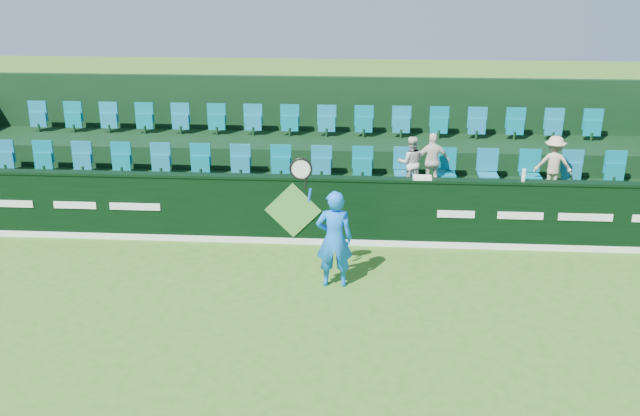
# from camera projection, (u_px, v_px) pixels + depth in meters

# --- Properties ---
(ground) EXTENTS (60.00, 60.00, 0.00)m
(ground) POSITION_uv_depth(u_px,v_px,m) (265.00, 347.00, 10.25)
(ground) COLOR #346A19
(ground) RESTS_ON ground
(sponsor_hoarding) EXTENTS (16.00, 0.25, 1.35)m
(sponsor_hoarding) POSITION_uv_depth(u_px,v_px,m) (294.00, 210.00, 13.78)
(sponsor_hoarding) COLOR black
(sponsor_hoarding) RESTS_ON ground
(stand_tier_front) EXTENTS (16.00, 2.00, 0.80)m
(stand_tier_front) POSITION_uv_depth(u_px,v_px,m) (299.00, 204.00, 14.91)
(stand_tier_front) COLOR black
(stand_tier_front) RESTS_ON ground
(stand_tier_back) EXTENTS (16.00, 1.80, 1.30)m
(stand_tier_back) POSITION_uv_depth(u_px,v_px,m) (307.00, 167.00, 16.61)
(stand_tier_back) COLOR black
(stand_tier_back) RESTS_ON ground
(stand_rear) EXTENTS (16.00, 4.10, 2.60)m
(stand_rear) POSITION_uv_depth(u_px,v_px,m) (309.00, 139.00, 16.83)
(stand_rear) COLOR black
(stand_rear) RESTS_ON ground
(seat_row_front) EXTENTS (13.50, 0.50, 0.60)m
(seat_row_front) POSITION_uv_depth(u_px,v_px,m) (301.00, 167.00, 15.05)
(seat_row_front) COLOR #136D8E
(seat_row_front) RESTS_ON stand_tier_front
(seat_row_back) EXTENTS (13.50, 0.50, 0.60)m
(seat_row_back) POSITION_uv_depth(u_px,v_px,m) (308.00, 124.00, 16.57)
(seat_row_back) COLOR #136D8E
(seat_row_back) RESTS_ON stand_tier_back
(tennis_player) EXTENTS (1.07, 0.44, 2.30)m
(tennis_player) POSITION_uv_depth(u_px,v_px,m) (334.00, 238.00, 11.90)
(tennis_player) COLOR blue
(tennis_player) RESTS_ON ground
(spectator_left) EXTENTS (0.56, 0.46, 1.09)m
(spectator_left) POSITION_uv_depth(u_px,v_px,m) (411.00, 163.00, 14.46)
(spectator_left) COLOR beige
(spectator_left) RESTS_ON stand_tier_front
(spectator_middle) EXTENTS (0.70, 0.32, 1.17)m
(spectator_middle) POSITION_uv_depth(u_px,v_px,m) (433.00, 161.00, 14.42)
(spectator_middle) COLOR white
(spectator_middle) RESTS_ON stand_tier_front
(spectator_right) EXTENTS (0.80, 0.53, 1.15)m
(spectator_right) POSITION_uv_depth(u_px,v_px,m) (554.00, 164.00, 14.26)
(spectator_right) COLOR #C2AF89
(spectator_right) RESTS_ON stand_tier_front
(towel) EXTENTS (0.35, 0.23, 0.05)m
(towel) POSITION_uv_depth(u_px,v_px,m) (422.00, 178.00, 13.39)
(towel) COLOR white
(towel) RESTS_ON sponsor_hoarding
(drinks_bottle) EXTENTS (0.07, 0.07, 0.23)m
(drinks_bottle) POSITION_uv_depth(u_px,v_px,m) (524.00, 175.00, 13.23)
(drinks_bottle) COLOR white
(drinks_bottle) RESTS_ON sponsor_hoarding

